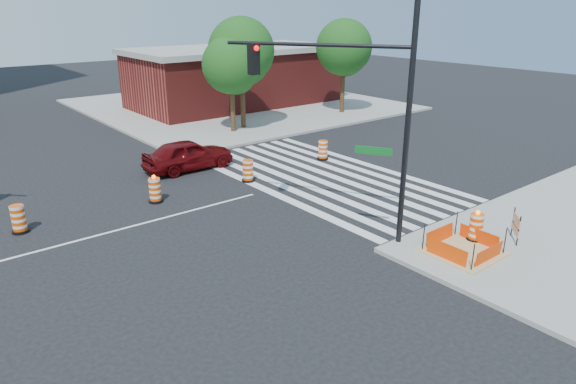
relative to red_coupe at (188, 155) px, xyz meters
The scene contains 17 objects.
ground 8.29m from the red_coupe, 143.17° to the right, with size 120.00×120.00×0.00m, color black.
sidewalk_ne 17.34m from the red_coupe, 48.88° to the left, with size 22.00×22.00×0.15m, color gray.
crosswalk_east 6.63m from the red_coupe, 48.72° to the right, with size 6.75×13.50×0.01m.
lane_centerline 8.29m from the red_coupe, 143.17° to the right, with size 14.00×0.12×0.01m, color silver.
excavation_pit 14.16m from the red_coupe, 80.26° to the right, with size 2.20×2.20×0.90m.
brick_storefront 17.40m from the red_coupe, 48.88° to the left, with size 16.50×8.50×4.60m.
red_coupe is the anchor object (origin of this frame).
signal_pole_se 11.47m from the red_coupe, 87.09° to the right, with size 3.30×5.40×8.19m.
pit_drum 14.13m from the red_coupe, 75.78° to the right, with size 0.57×0.57×1.11m.
barricade 15.21m from the red_coupe, 72.69° to the right, with size 0.70×0.62×1.05m.
tree_north_c 8.49m from the red_coupe, 40.64° to the left, with size 3.55×3.55×6.03m.
tree_north_d 9.86m from the red_coupe, 38.46° to the left, with size 4.17×4.17×7.09m.
tree_north_e 16.97m from the red_coupe, 18.57° to the left, with size 4.02×4.02×6.84m.
median_drum_2 8.86m from the red_coupe, 160.63° to the right, with size 0.60×0.60×1.02m.
median_drum_3 4.54m from the red_coupe, 135.78° to the right, with size 0.60×0.60×1.18m.
median_drum_4 3.61m from the red_coupe, 69.86° to the right, with size 0.60×0.60×1.02m.
median_drum_5 6.98m from the red_coupe, 24.31° to the right, with size 0.60×0.60×1.02m.
Camera 1 is at (-4.74, -17.14, 7.69)m, focal length 32.00 mm.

